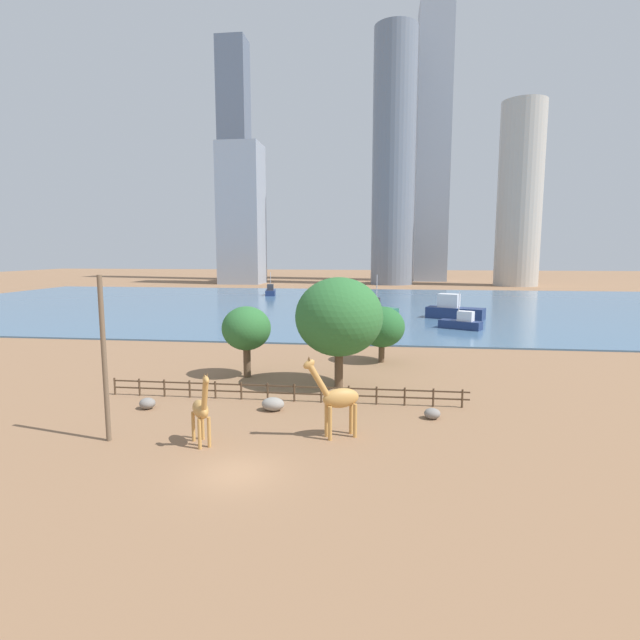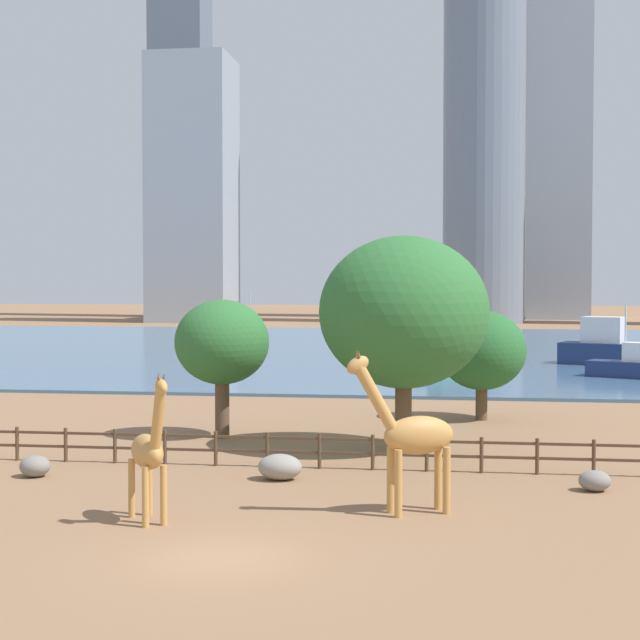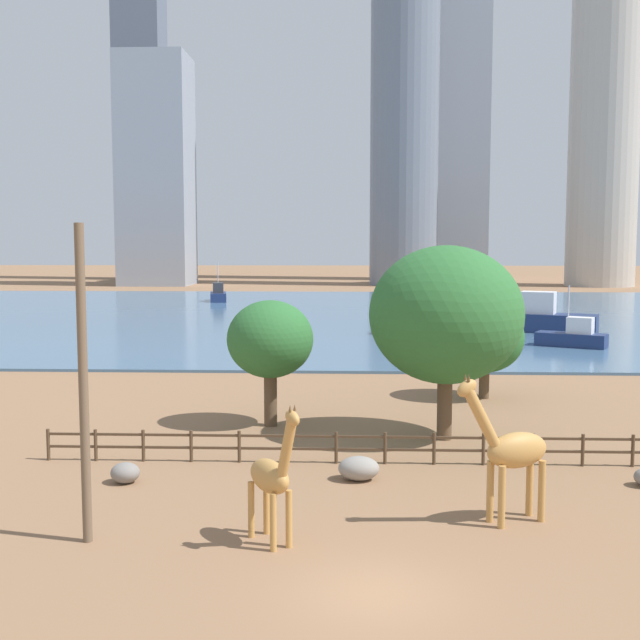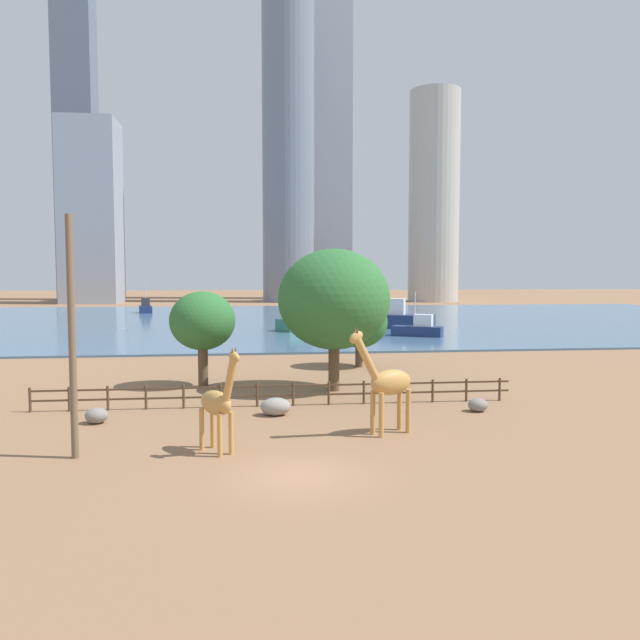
# 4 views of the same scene
# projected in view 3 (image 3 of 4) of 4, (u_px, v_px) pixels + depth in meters

# --- Properties ---
(ground_plane) EXTENTS (400.00, 400.00, 0.00)m
(ground_plane) POSITION_uv_depth(u_px,v_px,m) (357.00, 313.00, 99.90)
(ground_plane) COLOR #8C6647
(harbor_water) EXTENTS (180.00, 86.00, 0.20)m
(harbor_water) POSITION_uv_depth(u_px,v_px,m) (357.00, 315.00, 96.90)
(harbor_water) COLOR #476B8C
(harbor_water) RESTS_ON ground
(giraffe_tall) EXTENTS (3.37, 2.04, 4.91)m
(giraffe_tall) POSITION_uv_depth(u_px,v_px,m) (512.00, 450.00, 25.31)
(giraffe_tall) COLOR #C18C47
(giraffe_tall) RESTS_ON ground
(giraffe_companion) EXTENTS (1.96, 2.43, 4.39)m
(giraffe_companion) POSITION_uv_depth(u_px,v_px,m) (272.00, 477.00, 23.54)
(giraffe_companion) COLOR #C18C47
(giraffe_companion) RESTS_ON ground
(utility_pole) EXTENTS (0.28, 0.28, 9.46)m
(utility_pole) POSITION_uv_depth(u_px,v_px,m) (83.00, 385.00, 23.46)
(utility_pole) COLOR brown
(utility_pole) RESTS_ON ground
(boulder_near_fence) EXTENTS (1.08, 1.02, 0.76)m
(boulder_near_fence) POSITION_uv_depth(u_px,v_px,m) (125.00, 473.00, 29.68)
(boulder_near_fence) COLOR gray
(boulder_near_fence) RESTS_ON ground
(boulder_small) EXTENTS (1.54, 1.20, 0.90)m
(boulder_small) POSITION_uv_depth(u_px,v_px,m) (359.00, 468.00, 30.03)
(boulder_small) COLOR gray
(boulder_small) RESTS_ON ground
(enclosure_fence) EXTENTS (26.12, 0.14, 1.30)m
(enclosure_fence) POSITION_uv_depth(u_px,v_px,m) (364.00, 445.00, 32.21)
(enclosure_fence) COLOR #4C3826
(enclosure_fence) RESTS_ON ground
(tree_left_large) EXTENTS (4.41, 4.41, 5.48)m
(tree_left_large) POSITION_uv_depth(u_px,v_px,m) (485.00, 338.00, 45.41)
(tree_left_large) COLOR brown
(tree_left_large) RESTS_ON ground
(tree_center_broad) EXTENTS (4.17, 4.17, 6.12)m
(tree_center_broad) POSITION_uv_depth(u_px,v_px,m) (270.00, 340.00, 38.56)
(tree_center_broad) COLOR brown
(tree_center_broad) RESTS_ON ground
(tree_right_tall) EXTENTS (6.88, 6.88, 8.77)m
(tree_right_tall) POSITION_uv_depth(u_px,v_px,m) (446.00, 315.00, 35.75)
(tree_right_tall) COLOR brown
(tree_right_tall) RESTS_ON ground
(boat_ferry) EXTENTS (5.96, 4.41, 5.09)m
(boat_ferry) POSITION_uv_depth(u_px,v_px,m) (573.00, 336.00, 66.61)
(boat_ferry) COLOR navy
(boat_ferry) RESTS_ON harbor_water
(boat_sailboat) EXTENTS (3.31, 6.56, 5.64)m
(boat_sailboat) POSITION_uv_depth(u_px,v_px,m) (218.00, 295.00, 117.31)
(boat_sailboat) COLOR navy
(boat_sailboat) RESTS_ON harbor_water
(boat_tug) EXTENTS (7.81, 6.87, 6.93)m
(boat_tug) POSITION_uv_depth(u_px,v_px,m) (417.00, 321.00, 76.28)
(boat_tug) COLOR #337259
(boat_tug) RESTS_ON harbor_water
(boat_barge) EXTENTS (9.39, 6.22, 3.89)m
(boat_barge) POSITION_uv_depth(u_px,v_px,m) (547.00, 318.00, 77.45)
(boat_barge) COLOR navy
(boat_barge) RESTS_ON harbor_water
(skyline_tower_needle) EXTENTS (13.85, 13.85, 80.76)m
(skyline_tower_needle) POSITION_uv_depth(u_px,v_px,m) (405.00, 85.00, 161.53)
(skyline_tower_needle) COLOR slate
(skyline_tower_needle) RESTS_ON ground
(skyline_block_central) EXTENTS (10.82, 10.03, 89.57)m
(skyline_block_central) POSITION_uv_depth(u_px,v_px,m) (140.00, 87.00, 187.01)
(skyline_block_central) COLOR slate
(skyline_block_central) RESTS_ON ground
(skyline_tower_glass) EXTENTS (13.56, 13.56, 56.28)m
(skyline_tower_glass) POSITION_uv_depth(u_px,v_px,m) (604.00, 144.00, 158.53)
(skyline_tower_glass) COLOR #B7B2A8
(skyline_tower_glass) RESTS_ON ground
(skyline_block_left) EXTENTS (11.88, 12.95, 95.83)m
(skyline_block_left) POSITION_uv_depth(u_px,v_px,m) (461.00, 70.00, 182.61)
(skyline_block_left) COLOR #939EAD
(skyline_block_left) RESTS_ON ground
(skyline_block_right) EXTENTS (13.93, 13.10, 46.24)m
(skyline_block_right) POSITION_uv_depth(u_px,v_px,m) (156.00, 171.00, 162.92)
(skyline_block_right) COLOR #939EAD
(skyline_block_right) RESTS_ON ground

